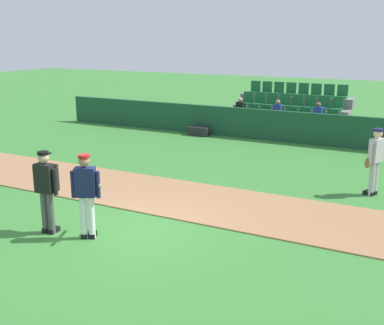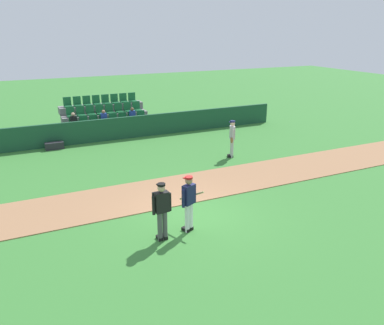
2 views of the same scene
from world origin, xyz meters
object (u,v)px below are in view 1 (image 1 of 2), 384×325
(batter_navy_jersey, at_px, (86,193))
(umpire_home_plate, at_px, (46,187))
(runner_grey_jersey, at_px, (375,159))
(equipment_bag, at_px, (199,131))

(batter_navy_jersey, relative_size, umpire_home_plate, 1.00)
(runner_grey_jersey, bearing_deg, equipment_bag, 146.94)
(batter_navy_jersey, height_order, umpire_home_plate, same)
(batter_navy_jersey, height_order, runner_grey_jersey, same)
(umpire_home_plate, height_order, equipment_bag, umpire_home_plate)
(runner_grey_jersey, distance_m, equipment_bag, 8.95)
(equipment_bag, bearing_deg, batter_navy_jersey, -75.43)
(umpire_home_plate, bearing_deg, batter_navy_jersey, 9.35)
(batter_navy_jersey, distance_m, umpire_home_plate, 0.93)
(batter_navy_jersey, bearing_deg, equipment_bag, 104.57)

